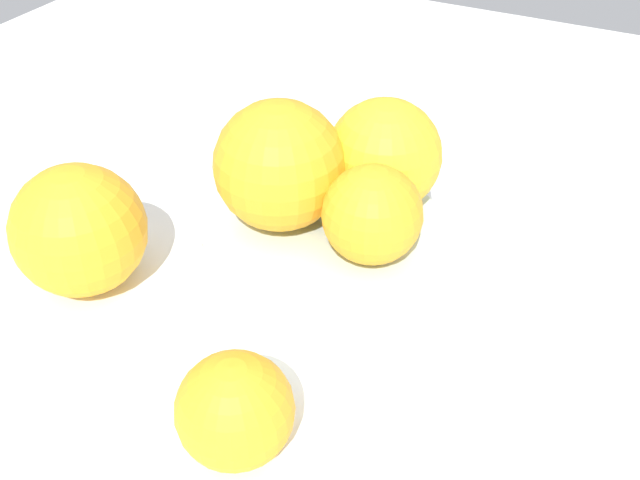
{
  "coord_description": "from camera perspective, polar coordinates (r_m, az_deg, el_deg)",
  "views": [
    {
      "loc": [
        -35.79,
        -18.23,
        32.84
      ],
      "look_at": [
        0.0,
        0.0,
        2.67
      ],
      "focal_mm": 41.93,
      "sensor_mm": 36.0,
      "label": 1
    }
  ],
  "objects": [
    {
      "name": "ground_plane",
      "position": [
        0.53,
        0.0,
        -3.2
      ],
      "size": [
        110.0,
        110.0,
        2.0
      ],
      "primitive_type": "cube",
      "color": "white"
    },
    {
      "name": "fruit_bowl",
      "position": [
        0.51,
        0.0,
        -0.51
      ],
      "size": [
        15.86,
        15.86,
        4.45
      ],
      "color": "silver",
      "rests_on": "ground_plane"
    },
    {
      "name": "orange_in_bowl_0",
      "position": [
        0.47,
        -3.12,
        5.7
      ],
      "size": [
        8.35,
        8.35,
        8.35
      ],
      "primitive_type": "sphere",
      "color": "#F9A823",
      "rests_on": "fruit_bowl"
    },
    {
      "name": "orange_in_bowl_1",
      "position": [
        0.49,
        4.92,
        6.45
      ],
      "size": [
        7.52,
        7.52,
        7.52
      ],
      "primitive_type": "sphere",
      "color": "yellow",
      "rests_on": "fruit_bowl"
    },
    {
      "name": "orange_in_bowl_2",
      "position": [
        0.44,
        4.01,
        1.96
      ],
      "size": [
        6.1,
        6.1,
        6.1
      ],
      "primitive_type": "sphere",
      "color": "#F9A823",
      "rests_on": "fruit_bowl"
    },
    {
      "name": "orange_loose_0",
      "position": [
        0.39,
        -6.51,
        -12.79
      ],
      "size": [
        6.2,
        6.2,
        6.2
      ],
      "primitive_type": "sphere",
      "color": "#F9A823",
      "rests_on": "ground_plane"
    },
    {
      "name": "orange_loose_1",
      "position": [
        0.51,
        -17.9,
        0.72
      ],
      "size": [
        8.77,
        8.77,
        8.77
      ],
      "primitive_type": "sphere",
      "color": "#F9A823",
      "rests_on": "ground_plane"
    }
  ]
}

